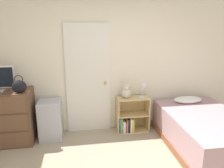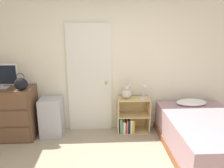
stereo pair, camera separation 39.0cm
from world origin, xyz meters
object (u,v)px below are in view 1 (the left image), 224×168
at_px(handbag, 19,86).
at_px(bookshelf, 130,118).
at_px(desk_lamp, 143,87).
at_px(bed, 205,131).
at_px(teddy_bear, 126,92).
at_px(storage_bin, 51,119).
at_px(dresser, 5,117).

relative_size(handbag, bookshelf, 0.43).
distance_m(desk_lamp, bed, 1.29).
bearing_deg(teddy_bear, bookshelf, 0.90).
xyz_separation_m(storage_bin, bed, (2.59, -0.72, -0.07)).
bearing_deg(bookshelf, teddy_bear, -179.10).
relative_size(handbag, bed, 0.16).
distance_m(dresser, bookshelf, 2.22).
bearing_deg(bed, dresser, 168.76).
bearing_deg(teddy_bear, handbag, -171.74).
xyz_separation_m(storage_bin, teddy_bear, (1.39, 0.05, 0.44)).
height_order(handbag, storage_bin, handbag).
distance_m(handbag, teddy_bear, 1.84).
distance_m(dresser, handbag, 0.68).
height_order(handbag, teddy_bear, handbag).
bearing_deg(bed, bookshelf, 145.50).
distance_m(dresser, teddy_bear, 2.16).
bearing_deg(desk_lamp, dresser, -178.58).
xyz_separation_m(dresser, desk_lamp, (2.45, 0.06, 0.42)).
height_order(storage_bin, teddy_bear, teddy_bear).
bearing_deg(bed, storage_bin, 164.48).
xyz_separation_m(bookshelf, teddy_bear, (-0.08, -0.00, 0.54)).
height_order(dresser, bookshelf, dresser).
relative_size(teddy_bear, bed, 0.15).
relative_size(bookshelf, bed, 0.36).
bearing_deg(desk_lamp, teddy_bear, 172.20).
bearing_deg(teddy_bear, dresser, -177.19).
xyz_separation_m(teddy_bear, desk_lamp, (0.32, -0.04, 0.09)).
relative_size(desk_lamp, bed, 0.16).
relative_size(dresser, desk_lamp, 3.17).
distance_m(storage_bin, desk_lamp, 1.79).
bearing_deg(storage_bin, teddy_bear, 1.90).
distance_m(bookshelf, bed, 1.35).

